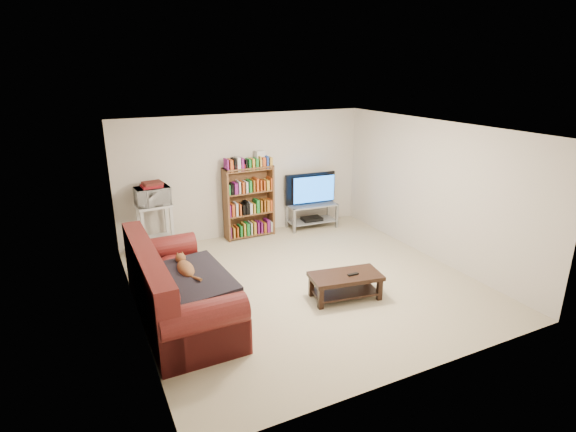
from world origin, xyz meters
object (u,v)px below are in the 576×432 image
bookshelf (249,201)px  tv_stand (312,212)px  coffee_table (345,282)px  sofa (174,294)px

bookshelf → tv_stand: bearing=-5.1°
coffee_table → bookshelf: 3.04m
tv_stand → bookshelf: bearing=-180.0°
coffee_table → tv_stand: size_ratio=1.04×
bookshelf → coffee_table: bearing=-84.8°
coffee_table → sofa: bearing=176.6°
tv_stand → bookshelf: (-1.36, 0.10, 0.38)m
sofa → coffee_table: size_ratio=2.24×
coffee_table → tv_stand: tv_stand is taller
sofa → coffee_table: bearing=-13.3°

